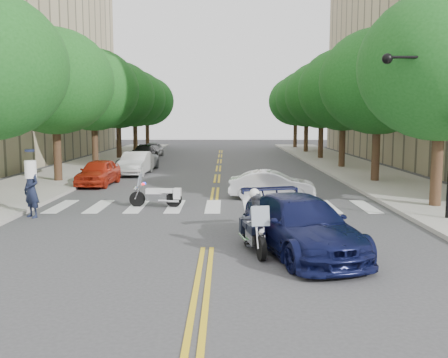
{
  "coord_description": "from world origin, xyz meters",
  "views": [
    {
      "loc": [
        0.5,
        -13.5,
        3.58
      ],
      "look_at": [
        0.45,
        5.15,
        1.3
      ],
      "focal_mm": 40.0,
      "sensor_mm": 36.0,
      "label": 1
    }
  ],
  "objects_px": {
    "motorcycle_parked": "(160,195)",
    "officer_standing": "(32,190)",
    "sedan_blue": "(301,225)",
    "motorcycle_police": "(254,224)",
    "convertible": "(272,185)"
  },
  "relations": [
    {
      "from": "motorcycle_police",
      "to": "motorcycle_parked",
      "type": "relative_size",
      "value": 1.0
    },
    {
      "from": "convertible",
      "to": "motorcycle_police",
      "type": "bearing_deg",
      "value": 177.77
    },
    {
      "from": "motorcycle_parked",
      "to": "convertible",
      "type": "relative_size",
      "value": 0.56
    },
    {
      "from": "officer_standing",
      "to": "sedan_blue",
      "type": "relative_size",
      "value": 0.39
    },
    {
      "from": "motorcycle_police",
      "to": "sedan_blue",
      "type": "height_order",
      "value": "motorcycle_police"
    },
    {
      "from": "motorcycle_parked",
      "to": "officer_standing",
      "type": "bearing_deg",
      "value": 118.91
    },
    {
      "from": "motorcycle_parked",
      "to": "sedan_blue",
      "type": "xyz_separation_m",
      "value": [
        4.64,
        -6.9,
        0.27
      ]
    },
    {
      "from": "motorcycle_parked",
      "to": "motorcycle_police",
      "type": "bearing_deg",
      "value": -150.56
    },
    {
      "from": "motorcycle_police",
      "to": "convertible",
      "type": "height_order",
      "value": "motorcycle_police"
    },
    {
      "from": "convertible",
      "to": "officer_standing",
      "type": "bearing_deg",
      "value": 121.16
    },
    {
      "from": "motorcycle_parked",
      "to": "sedan_blue",
      "type": "relative_size",
      "value": 0.41
    },
    {
      "from": "motorcycle_police",
      "to": "convertible",
      "type": "xyz_separation_m",
      "value": [
        1.32,
        8.91,
        -0.15
      ]
    },
    {
      "from": "convertible",
      "to": "sedan_blue",
      "type": "xyz_separation_m",
      "value": [
        -0.08,
        -9.0,
        0.12
      ]
    },
    {
      "from": "motorcycle_police",
      "to": "convertible",
      "type": "relative_size",
      "value": 0.56
    },
    {
      "from": "motorcycle_police",
      "to": "sedan_blue",
      "type": "xyz_separation_m",
      "value": [
        1.24,
        -0.09,
        -0.02
      ]
    }
  ]
}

